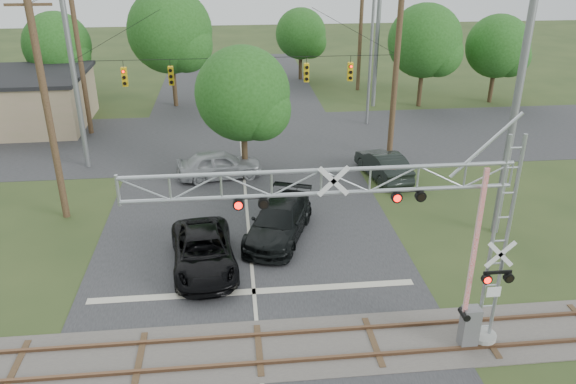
{
  "coord_description": "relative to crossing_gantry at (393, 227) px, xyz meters",
  "views": [
    {
      "loc": [
        -0.6,
        -13.24,
        12.92
      ],
      "look_at": [
        1.58,
        7.5,
        3.41
      ],
      "focal_mm": 35.0,
      "sensor_mm": 36.0,
      "label": 1
    }
  ],
  "objects": [
    {
      "name": "car_dark",
      "position": [
        -2.84,
        8.28,
        -3.94
      ],
      "size": [
        4.12,
        6.1,
        1.64
      ],
      "primitive_type": "imported",
      "rotation": [
        0.0,
        0.0,
        -0.36
      ],
      "color": "black",
      "rests_on": "ground"
    },
    {
      "name": "sedan_silver",
      "position": [
        -5.64,
        15.74,
        -3.93
      ],
      "size": [
        5.16,
        2.76,
        1.67
      ],
      "primitive_type": "imported",
      "rotation": [
        0.0,
        0.0,
        1.74
      ],
      "color": "gray",
      "rests_on": "ground"
    },
    {
      "name": "traffic_signal_span",
      "position": [
        -3.33,
        18.36,
        0.94
      ],
      "size": [
        19.34,
        0.36,
        11.5
      ],
      "color": "slate",
      "rests_on": "ground"
    },
    {
      "name": "crossing_gantry",
      "position": [
        0.0,
        0.0,
        0.0
      ],
      "size": [
        12.26,
        0.97,
        7.62
      ],
      "color": "gray",
      "rests_on": "ground"
    },
    {
      "name": "road_cross",
      "position": [
        -4.24,
        22.36,
        -4.75
      ],
      "size": [
        90.0,
        12.0,
        0.02
      ],
      "primitive_type": "cube",
      "color": "#28282B",
      "rests_on": "ground"
    },
    {
      "name": "utility_poles",
      "position": [
        -0.73,
        22.24,
        1.27
      ],
      "size": [
        24.44,
        27.93,
        13.11
      ],
      "color": "#3D291C",
      "rests_on": "ground"
    },
    {
      "name": "railroad_track",
      "position": [
        -4.24,
        0.36,
        -4.73
      ],
      "size": [
        90.0,
        3.2,
        0.17
      ],
      "color": "#46403C",
      "rests_on": "ground"
    },
    {
      "name": "road_main",
      "position": [
        -4.24,
        8.36,
        -4.75
      ],
      "size": [
        14.0,
        90.0,
        0.02
      ],
      "primitive_type": "cube",
      "color": "#28282B",
      "rests_on": "ground"
    },
    {
      "name": "suv_dark",
      "position": [
        3.87,
        14.8,
        -3.97
      ],
      "size": [
        2.49,
        5.06,
        1.6
      ],
      "primitive_type": "imported",
      "rotation": [
        0.0,
        0.0,
        3.31
      ],
      "color": "black",
      "rests_on": "ground"
    },
    {
      "name": "treeline",
      "position": [
        -6.59,
        30.37,
        0.55
      ],
      "size": [
        52.36,
        29.04,
        9.47
      ],
      "color": "#3C2C1B",
      "rests_on": "ground"
    },
    {
      "name": "pickup_black",
      "position": [
        -6.25,
        5.91,
        -3.99
      ],
      "size": [
        3.13,
        5.8,
        1.55
      ],
      "primitive_type": "imported",
      "rotation": [
        0.0,
        0.0,
        0.1
      ],
      "color": "black",
      "rests_on": "ground"
    },
    {
      "name": "streetlight",
      "position": [
        5.16,
        25.06,
        0.5
      ],
      "size": [
        2.51,
        0.26,
        9.4
      ],
      "color": "slate",
      "rests_on": "ground"
    }
  ]
}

